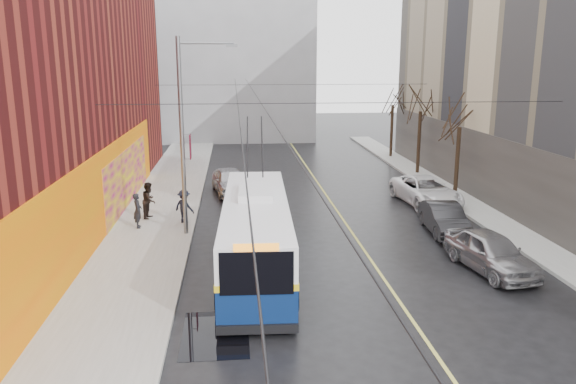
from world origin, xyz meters
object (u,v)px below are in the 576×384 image
object	(u,v)px
streetlight_pole	(185,132)
tree_near	(460,114)
parked_car_a	(491,252)
parked_car_c	(426,191)
trolleybus	(256,233)
tree_far	(393,95)
pedestrian_c	(184,206)
pedestrian_a	(138,211)
following_car	(230,181)
parked_car_b	(444,219)
pedestrian_b	(149,200)
tree_mid	(421,100)

from	to	relation	value
streetlight_pole	tree_near	world-z (taller)	streetlight_pole
parked_car_a	parked_car_c	size ratio (longest dim) A/B	0.82
trolleybus	tree_far	bearing A→B (deg)	65.63
tree_near	pedestrian_c	distance (m)	16.57
parked_car_c	pedestrian_a	distance (m)	15.83
tree_far	parked_car_a	xyz separation A→B (m)	(-3.20, -25.59, -4.37)
tree_far	pedestrian_c	world-z (taller)	tree_far
parked_car_a	following_car	world-z (taller)	following_car
trolleybus	parked_car_b	distance (m)	9.86
streetlight_pole	pedestrian_b	xyz separation A→B (m)	(-2.19, 2.77, -3.77)
tree_far	parked_car_c	world-z (taller)	tree_far
trolleybus	pedestrian_b	distance (m)	8.97
following_car	trolleybus	bearing A→B (deg)	-94.46
parked_car_a	pedestrian_b	size ratio (longest dim) A/B	2.45
tree_mid	following_car	distance (m)	14.79
parked_car_b	trolleybus	bearing A→B (deg)	-152.09
tree_far	trolleybus	bearing A→B (deg)	-116.43
parked_car_a	pedestrian_a	xyz separation A→B (m)	(-14.45, 6.71, 0.22)
streetlight_pole	trolleybus	distance (m)	6.38
tree_near	tree_mid	size ratio (longest dim) A/B	0.96
parked_car_a	parked_car_c	bearing A→B (deg)	74.99
trolleybus	pedestrian_a	size ratio (longest dim) A/B	6.87
tree_mid	parked_car_c	bearing A→B (deg)	-105.06
trolleybus	pedestrian_c	bearing A→B (deg)	119.51
tree_mid	tree_far	size ratio (longest dim) A/B	1.02
tree_near	parked_car_c	distance (m)	4.93
tree_far	pedestrian_a	xyz separation A→B (m)	(-17.65, -18.88, -4.15)
pedestrian_a	tree_mid	bearing A→B (deg)	-64.29
pedestrian_c	pedestrian_b	bearing A→B (deg)	3.76
pedestrian_b	pedestrian_c	distance (m)	2.11
tree_mid	tree_near	bearing A→B (deg)	-90.00
tree_far	tree_mid	bearing A→B (deg)	-90.00
pedestrian_c	parked_car_c	bearing A→B (deg)	-133.93
following_car	pedestrian_a	world-z (taller)	pedestrian_a
tree_far	pedestrian_b	distance (m)	24.78
parked_car_a	tree_mid	bearing A→B (deg)	70.60
parked_car_a	tree_near	bearing A→B (deg)	64.93
parked_car_a	following_car	xyz separation A→B (m)	(-10.11, 13.95, 0.01)
tree_near	tree_far	distance (m)	14.00
trolleybus	parked_car_a	world-z (taller)	trolleybus
parked_car_a	pedestrian_a	size ratio (longest dim) A/B	2.70
trolleybus	pedestrian_a	xyz separation A→B (m)	(-5.43, 5.70, -0.52)
pedestrian_a	parked_car_c	bearing A→B (deg)	-85.10
tree_far	following_car	size ratio (longest dim) A/B	1.43
following_car	pedestrian_b	distance (m)	6.89
parked_car_b	pedestrian_b	bearing A→B (deg)	170.78
trolleybus	pedestrian_c	world-z (taller)	trolleybus
streetlight_pole	following_car	size ratio (longest dim) A/B	1.96
streetlight_pole	trolleybus	world-z (taller)	streetlight_pole
streetlight_pole	tree_far	world-z (taller)	streetlight_pole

